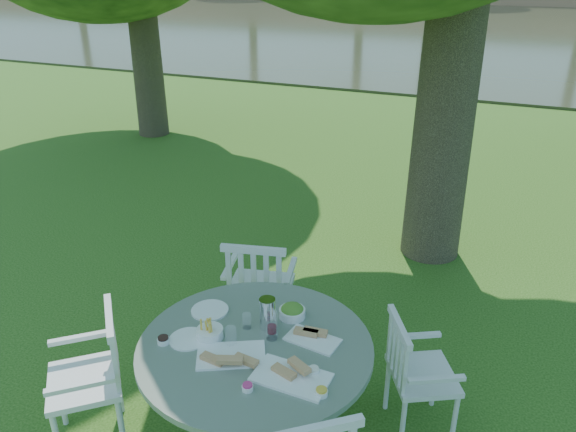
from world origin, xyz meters
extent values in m
plane|color=#1A400D|center=(0.00, 0.00, 0.00)|extent=(140.00, 140.00, 0.00)
cylinder|color=black|center=(0.47, -1.44, 0.39)|extent=(0.12, 0.12, 0.69)
cylinder|color=slate|center=(0.47, -1.44, 0.75)|extent=(1.44, 1.44, 0.04)
cylinder|color=silver|center=(1.66, -1.00, 0.21)|extent=(0.03, 0.03, 0.42)
cylinder|color=silver|center=(1.48, -0.67, 0.21)|extent=(0.03, 0.03, 0.42)
cylinder|color=silver|center=(1.36, -1.17, 0.21)|extent=(0.03, 0.03, 0.42)
cylinder|color=silver|center=(1.18, -0.84, 0.21)|extent=(0.03, 0.03, 0.42)
cube|color=silver|center=(1.42, -0.92, 0.44)|extent=(0.55, 0.57, 0.04)
cube|color=silver|center=(1.26, -1.01, 0.64)|extent=(0.24, 0.40, 0.43)
cylinder|color=silver|center=(0.19, -0.21, 0.24)|extent=(0.04, 0.04, 0.48)
cylinder|color=silver|center=(-0.22, -0.31, 0.24)|extent=(0.04, 0.04, 0.48)
cylinder|color=silver|center=(0.28, -0.58, 0.24)|extent=(0.04, 0.04, 0.48)
cylinder|color=silver|center=(-0.13, -0.68, 0.24)|extent=(0.04, 0.04, 0.48)
cube|color=silver|center=(0.03, -0.45, 0.50)|extent=(0.58, 0.55, 0.04)
cube|color=silver|center=(0.08, -0.65, 0.73)|extent=(0.49, 0.15, 0.49)
cylinder|color=silver|center=(-0.81, -1.83, 0.23)|extent=(0.04, 0.04, 0.47)
cylinder|color=silver|center=(-0.53, -1.58, 0.23)|extent=(0.04, 0.04, 0.47)
cylinder|color=silver|center=(-0.25, -1.89, 0.23)|extent=(0.04, 0.04, 0.47)
cube|color=silver|center=(-0.53, -1.86, 0.49)|extent=(0.64, 0.65, 0.04)
cube|color=silver|center=(-0.37, -1.72, 0.71)|extent=(0.35, 0.39, 0.48)
cube|color=white|center=(0.39, -1.59, 0.78)|extent=(0.47, 0.40, 0.02)
cube|color=white|center=(0.79, -1.63, 0.78)|extent=(0.43, 0.26, 0.02)
cube|color=white|center=(0.78, -1.27, 0.78)|extent=(0.35, 0.22, 0.01)
cylinder|color=white|center=(0.07, -1.55, 0.78)|extent=(0.24, 0.24, 0.01)
cylinder|color=white|center=(0.04, -1.23, 0.78)|extent=(0.25, 0.25, 0.01)
cylinder|color=white|center=(0.18, -1.48, 0.80)|extent=(0.17, 0.17, 0.06)
cylinder|color=white|center=(0.57, -1.08, 0.80)|extent=(0.17, 0.17, 0.06)
cylinder|color=silver|center=(0.46, -1.25, 0.88)|extent=(0.10, 0.10, 0.21)
cylinder|color=white|center=(0.54, -1.34, 0.87)|extent=(0.07, 0.07, 0.19)
cylinder|color=white|center=(0.35, -1.30, 0.82)|extent=(0.06, 0.06, 0.10)
cylinder|color=white|center=(0.34, -1.49, 0.83)|extent=(0.07, 0.07, 0.12)
cylinder|color=white|center=(0.60, -1.81, 0.78)|extent=(0.06, 0.06, 0.03)
cylinder|color=white|center=(0.99, -1.69, 0.79)|extent=(0.07, 0.07, 0.03)
cylinder|color=white|center=(0.89, -1.54, 0.79)|extent=(0.07, 0.07, 0.03)
cylinder|color=white|center=(-0.05, -1.64, 0.79)|extent=(0.08, 0.08, 0.03)
cube|color=#2D311D|center=(0.00, 23.00, 0.00)|extent=(100.00, 28.00, 0.12)
camera|label=1|loc=(1.72, -3.91, 2.91)|focal=35.00mm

